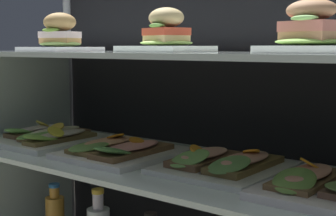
# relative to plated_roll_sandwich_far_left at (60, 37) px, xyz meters

# --- Properties ---
(case_frame) EXTENTS (1.39, 0.52, 0.92)m
(case_frame) POSITION_rel_plated_roll_sandwich_far_left_xyz_m (0.40, 0.20, -0.24)
(case_frame) COLOR gray
(case_frame) RESTS_ON ground
(shelf_lower_glass) EXTENTS (1.35, 0.48, 0.01)m
(shelf_lower_glass) POSITION_rel_plated_roll_sandwich_far_left_xyz_m (0.40, 0.03, -0.34)
(shelf_lower_glass) COLOR silver
(shelf_lower_glass) RESTS_ON riser_lower_tier
(riser_upper_tier) EXTENTS (1.33, 0.46, 0.28)m
(riser_upper_tier) POSITION_rel_plated_roll_sandwich_far_left_xyz_m (0.40, 0.03, -0.19)
(riser_upper_tier) COLOR silver
(riser_upper_tier) RESTS_ON shelf_lower_glass
(shelf_upper_glass) EXTENTS (1.35, 0.48, 0.01)m
(shelf_upper_glass) POSITION_rel_plated_roll_sandwich_far_left_xyz_m (0.40, 0.03, -0.05)
(shelf_upper_glass) COLOR silver
(shelf_upper_glass) RESTS_ON riser_upper_tier
(plated_roll_sandwich_far_left) EXTENTS (0.19, 0.19, 0.12)m
(plated_roll_sandwich_far_left) POSITION_rel_plated_roll_sandwich_far_left_xyz_m (0.00, 0.00, 0.00)
(plated_roll_sandwich_far_left) COLOR white
(plated_roll_sandwich_far_left) RESTS_ON shelf_upper_glass
(plated_roll_sandwich_center) EXTENTS (0.19, 0.19, 0.11)m
(plated_roll_sandwich_center) POSITION_rel_plated_roll_sandwich_far_left_xyz_m (0.41, 0.01, -0.00)
(plated_roll_sandwich_center) COLOR white
(plated_roll_sandwich_center) RESTS_ON shelf_upper_glass
(plated_roll_sandwich_left_of_center) EXTENTS (0.18, 0.18, 0.11)m
(plated_roll_sandwich_left_of_center) POSITION_rel_plated_roll_sandwich_far_left_xyz_m (0.79, -0.01, -0.00)
(plated_roll_sandwich_left_of_center) COLOR white
(plated_roll_sandwich_left_of_center) RESTS_ON shelf_upper_glass
(open_sandwich_tray_mid_right) EXTENTS (0.28, 0.32, 0.06)m
(open_sandwich_tray_mid_right) POSITION_rel_plated_roll_sandwich_far_left_xyz_m (-0.07, 0.01, -0.31)
(open_sandwich_tray_mid_right) COLOR white
(open_sandwich_tray_mid_right) RESTS_ON shelf_lower_glass
(open_sandwich_tray_near_left_corner) EXTENTS (0.28, 0.32, 0.06)m
(open_sandwich_tray_near_left_corner) POSITION_rel_plated_roll_sandwich_far_left_xyz_m (0.24, -0.00, -0.32)
(open_sandwich_tray_near_left_corner) COLOR white
(open_sandwich_tray_near_left_corner) RESTS_ON shelf_lower_glass
(open_sandwich_tray_near_right_corner) EXTENTS (0.28, 0.32, 0.06)m
(open_sandwich_tray_near_right_corner) POSITION_rel_plated_roll_sandwich_far_left_xyz_m (0.56, 0.04, -0.32)
(open_sandwich_tray_near_right_corner) COLOR white
(open_sandwich_tray_near_right_corner) RESTS_ON shelf_lower_glass
(open_sandwich_tray_mid_left) EXTENTS (0.28, 0.32, 0.06)m
(open_sandwich_tray_mid_left) POSITION_rel_plated_roll_sandwich_far_left_xyz_m (0.85, 0.01, -0.32)
(open_sandwich_tray_mid_left) COLOR white
(open_sandwich_tray_mid_left) RESTS_ON shelf_lower_glass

